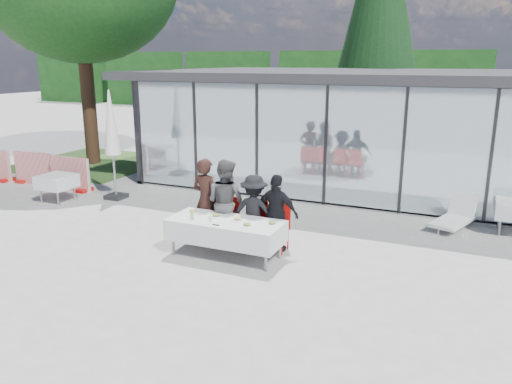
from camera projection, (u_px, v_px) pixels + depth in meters
ground at (219, 251)px, 10.14m from camera, size 90.00×90.00×0.00m
pavilion at (392, 112)px, 16.02m from camera, size 14.80×8.80×3.44m
treeline at (380, 83)px, 35.10m from camera, size 62.50×2.00×4.40m
dining_table at (226, 230)px, 9.74m from camera, size 2.26×0.96×0.75m
diner_a at (206, 200)px, 10.54m from camera, size 0.75×0.75×1.79m
diner_chair_a at (209, 215)px, 10.71m from camera, size 0.44×0.44×0.97m
diner_b at (226, 202)px, 10.35m from camera, size 1.03×1.03×1.81m
diner_chair_b at (228, 218)px, 10.53m from camera, size 0.44×0.44×0.97m
diner_c at (254, 212)px, 10.14m from camera, size 1.11×1.11×1.54m
diner_chair_c at (256, 221)px, 10.28m from camera, size 0.44×0.44×0.97m
diner_d at (277, 214)px, 9.94m from camera, size 1.02×1.02×1.59m
diner_chair_d at (278, 225)px, 10.08m from camera, size 0.44×0.44×0.97m
plate_a at (193, 211)px, 10.16m from camera, size 0.28×0.28×0.07m
plate_b at (216, 215)px, 9.89m from camera, size 0.28×0.28×0.07m
plate_c at (238, 219)px, 9.65m from camera, size 0.28×0.28×0.07m
plate_d at (272, 223)px, 9.42m from camera, size 0.28×0.28×0.07m
plate_extra at (247, 225)px, 9.32m from camera, size 0.28×0.28×0.07m
juice_bottle at (192, 215)px, 9.73m from camera, size 0.06×0.06×0.17m
drinking_glasses at (211, 219)px, 9.62m from camera, size 0.07×0.07×0.10m
folded_eyeglasses at (216, 225)px, 9.38m from camera, size 0.14×0.03×0.01m
spare_table_left at (57, 182)px, 13.56m from camera, size 0.86×0.86×0.74m
market_umbrella at (111, 129)px, 13.49m from camera, size 0.50×0.50×3.00m
lounger at (455, 216)px, 11.53m from camera, size 1.01×1.46×0.72m
conifer_tree at (380, 2)px, 19.89m from camera, size 4.00×4.00×10.50m
grass_patch at (94, 163)px, 18.76m from camera, size 5.00×5.00×0.02m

